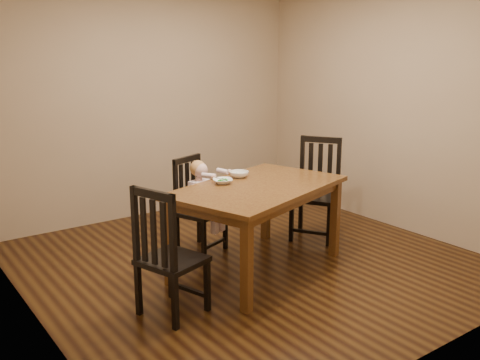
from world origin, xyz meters
TOP-DOWN VIEW (x-y plane):
  - room at (0.00, 0.00)m, footprint 4.01×4.01m
  - dining_table at (-0.05, -0.19)m, footprint 1.84×1.41m
  - chair_child at (-0.24, 0.56)m, footprint 0.53×0.51m
  - chair_left at (-1.15, -0.49)m, footprint 0.54×0.55m
  - chair_right at (1.02, 0.15)m, footprint 0.63×0.64m
  - toddler at (-0.23, 0.52)m, footprint 0.38×0.42m
  - bowl_peas at (-0.28, 0.05)m, footprint 0.23×0.23m
  - bowl_veg at (-0.01, 0.16)m, footprint 0.22×0.22m
  - fork at (-0.31, 0.02)m, footprint 0.11×0.08m

SIDE VIEW (x-z plane):
  - chair_child at x=-0.24m, z-range -0.02..0.94m
  - chair_left at x=-1.15m, z-range -0.02..1.01m
  - chair_right at x=1.02m, z-range -0.02..1.06m
  - toddler at x=-0.23m, z-range 0.34..0.82m
  - dining_table at x=-0.05m, z-range 0.31..1.12m
  - bowl_peas at x=-0.28m, z-range 0.81..0.86m
  - bowl_veg at x=-0.01m, z-range 0.81..0.87m
  - fork at x=-0.31m, z-range 0.83..0.88m
  - room at x=0.00m, z-range 0.00..2.71m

